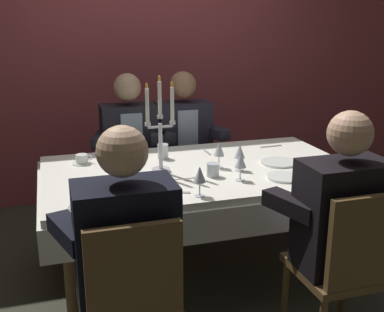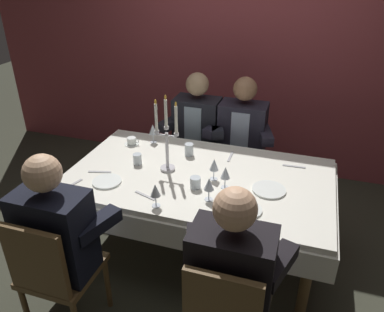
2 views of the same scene
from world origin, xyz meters
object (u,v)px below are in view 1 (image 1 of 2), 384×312
(wine_glass_4, at_px, (200,175))
(water_tumbler_1, at_px, (163,151))
(wine_glass_2, at_px, (105,141))
(seated_diner_0, at_px, (126,244))
(candelabra, at_px, (160,134))
(wine_glass_0, at_px, (240,152))
(wine_glass_3, at_px, (241,161))
(seated_diner_2, at_px, (183,135))
(seated_diner_3, at_px, (343,215))
(water_tumbler_0, at_px, (213,170))
(water_tumbler_2, at_px, (119,168))
(seated_diner_1, at_px, (129,139))
(wine_glass_1, at_px, (219,150))
(dining_table, at_px, (199,186))
(dinner_plate_0, at_px, (284,177))
(dinner_plate_1, at_px, (279,162))
(coffee_cup_0, at_px, (82,160))
(dinner_plate_2, at_px, (111,193))

(wine_glass_4, relative_size, water_tumbler_1, 1.68)
(wine_glass_2, xyz_separation_m, seated_diner_0, (-0.07, -1.29, -0.12))
(candelabra, bearing_deg, wine_glass_0, -13.30)
(wine_glass_3, bearing_deg, seated_diner_0, -141.70)
(seated_diner_2, distance_m, seated_diner_3, 1.80)
(wine_glass_4, bearing_deg, water_tumbler_0, 58.66)
(water_tumbler_2, distance_m, seated_diner_1, 0.90)
(wine_glass_3, height_order, seated_diner_0, seated_diner_0)
(wine_glass_1, height_order, water_tumbler_1, wine_glass_1)
(seated_diner_2, bearing_deg, dining_table, -99.30)
(dinner_plate_0, bearing_deg, wine_glass_0, 131.11)
(dinner_plate_1, distance_m, seated_diner_1, 1.24)
(seated_diner_2, bearing_deg, wine_glass_0, -85.74)
(water_tumbler_2, bearing_deg, dinner_plate_0, -20.59)
(coffee_cup_0, xyz_separation_m, seated_diner_1, (0.40, 0.58, -0.03))
(wine_glass_4, height_order, seated_diner_2, seated_diner_2)
(candelabra, height_order, wine_glass_1, candelabra)
(wine_glass_1, xyz_separation_m, seated_diner_3, (0.32, -0.86, -0.12))
(coffee_cup_0, xyz_separation_m, seated_diner_3, (1.13, -1.19, -0.03))
(dinner_plate_2, height_order, wine_glass_2, wine_glass_2)
(dining_table, xyz_separation_m, dinner_plate_2, (-0.59, -0.30, 0.13))
(wine_glass_0, bearing_deg, dinner_plate_0, -48.89)
(dinner_plate_1, height_order, wine_glass_3, wine_glass_3)
(water_tumbler_0, relative_size, coffee_cup_0, 0.61)
(water_tumbler_1, height_order, coffee_cup_0, water_tumbler_1)
(dining_table, relative_size, seated_diner_3, 1.56)
(water_tumbler_2, xyz_separation_m, seated_diner_3, (0.93, -0.90, -0.05))
(candelabra, xyz_separation_m, dinner_plate_2, (-0.34, -0.30, -0.23))
(water_tumbler_0, xyz_separation_m, seated_diner_2, (0.12, 1.06, -0.04))
(dining_table, distance_m, candelabra, 0.43)
(wine_glass_0, distance_m, wine_glass_2, 0.91)
(dinner_plate_0, distance_m, seated_diner_3, 0.56)
(wine_glass_2, relative_size, wine_glass_4, 1.00)
(seated_diner_0, height_order, seated_diner_1, same)
(dinner_plate_0, relative_size, seated_diner_0, 0.16)
(dinner_plate_1, bearing_deg, water_tumbler_1, 154.34)
(water_tumbler_1, relative_size, seated_diner_0, 0.08)
(dining_table, height_order, water_tumbler_2, water_tumbler_2)
(water_tumbler_2, xyz_separation_m, seated_diner_2, (0.64, 0.88, -0.05))
(dining_table, xyz_separation_m, dinner_plate_0, (0.41, -0.33, 0.13))
(dinner_plate_2, bearing_deg, dinner_plate_1, 12.56)
(water_tumbler_1, bearing_deg, wine_glass_2, 160.38)
(candelabra, xyz_separation_m, seated_diner_2, (0.39, 0.89, -0.24))
(wine_glass_0, distance_m, seated_diner_2, 1.01)
(wine_glass_0, relative_size, wine_glass_2, 1.00)
(coffee_cup_0, bearing_deg, candelabra, -34.92)
(dinner_plate_0, bearing_deg, dinner_plate_1, 69.08)
(coffee_cup_0, height_order, seated_diner_3, seated_diner_3)
(candelabra, distance_m, seated_diner_2, 1.00)
(wine_glass_2, relative_size, water_tumbler_0, 2.04)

